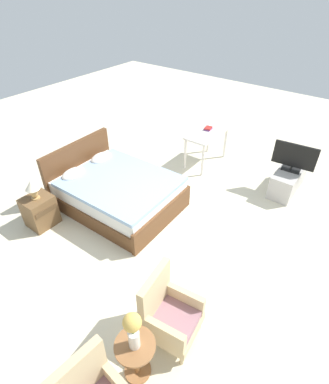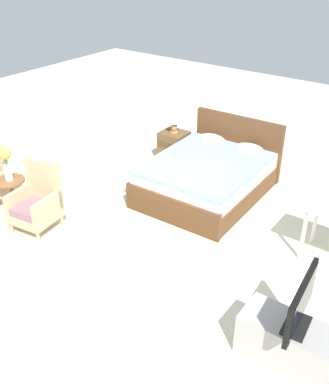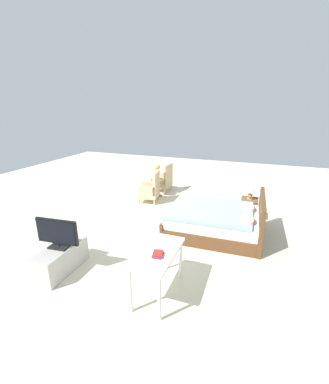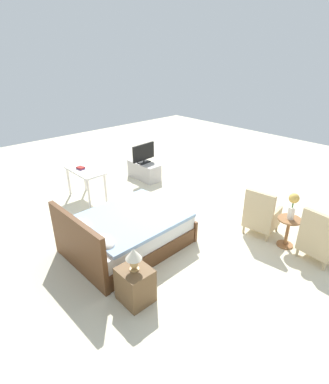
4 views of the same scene
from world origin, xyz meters
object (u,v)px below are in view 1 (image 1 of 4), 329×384
flower_vase (133,328)px  armchair_by_window_right (169,314)px  table_lamp (32,187)px  vanity_desk (207,137)px  book_stack (208,128)px  nightstand (40,211)px  bed (116,191)px  side_table (136,355)px  tv_stand (288,180)px  tv_flatscreen (294,157)px

flower_vase → armchair_by_window_right: bearing=-0.4°
table_lamp → vanity_desk: size_ratio=0.32×
book_stack → vanity_desk: bearing=-156.5°
nightstand → table_lamp: bearing=90.0°
flower_vase → bed: bearing=48.4°
side_table → table_lamp: 2.88m
side_table → vanity_desk: (4.07, 1.63, 0.27)m
armchair_by_window_right → tv_stand: 3.59m
tv_stand → book_stack: 1.87m
tv_stand → vanity_desk: 1.79m
side_table → table_lamp: (0.78, 2.75, 0.39)m
tv_flatscreen → vanity_desk: (-0.05, 1.75, -0.10)m
tv_flatscreen → bed: bearing=135.2°
table_lamp → book_stack: 3.56m
nightstand → tv_flatscreen: size_ratio=0.71×
tv_stand → vanity_desk: size_ratio=0.92×
side_table → table_lamp: size_ratio=1.66×
bed → flower_vase: 2.87m
tv_flatscreen → vanity_desk: bearing=91.6°
bed → flower_vase: flower_vase is taller
side_table → table_lamp: table_lamp is taller
tv_stand → book_stack: book_stack is taller
side_table → nightstand: side_table is taller
table_lamp → armchair_by_window_right: bearing=-95.1°
table_lamp → vanity_desk: table_lamp is taller
flower_vase → book_stack: bearing=21.8°
armchair_by_window_right → book_stack: armchair_by_window_right is taller
side_table → tv_stand: size_ratio=0.57×
bed → vanity_desk: bearing=-12.5°
side_table → tv_flatscreen: (4.12, -0.12, 0.37)m
table_lamp → vanity_desk: 3.48m
bed → tv_flatscreen: bearing=-44.8°
table_lamp → tv_flatscreen: (3.34, -2.87, -0.02)m
flower_vase → vanity_desk: (4.07, 1.63, -0.22)m
side_table → armchair_by_window_right: bearing=-0.4°
tv_stand → tv_flatscreen: bearing=5.3°
nightstand → bed: bearing=-30.2°
flower_vase → nightstand: 2.91m
side_table → flower_vase: bearing=0.0°
bed → side_table: size_ratio=3.69×
nightstand → book_stack: (3.39, -1.08, 0.48)m
side_table → tv_flatscreen: size_ratio=0.74×
side_table → nightstand: 2.86m
bed → book_stack: 2.38m
armchair_by_window_right → table_lamp: armchair_by_window_right is taller
bed → nightstand: 1.27m
vanity_desk → book_stack: (0.10, 0.05, 0.13)m
side_table → vanity_desk: 4.39m
armchair_by_window_right → book_stack: size_ratio=4.71×
table_lamp → flower_vase: bearing=-105.8°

